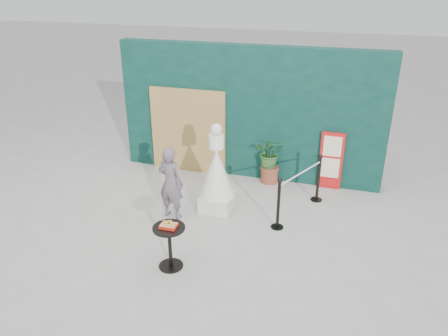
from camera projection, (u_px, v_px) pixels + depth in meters
ground at (204, 247)px, 7.65m from camera, size 60.00×60.00×0.00m
back_wall at (249, 113)px, 9.77m from camera, size 6.00×0.30×3.00m
bamboo_fence at (188, 131)px, 10.16m from camera, size 1.80×0.08×2.00m
woman at (171, 183)px, 8.31m from camera, size 0.58×0.43×1.46m
menu_board at (331, 161)px, 9.46m from camera, size 0.50×0.07×1.30m
statue at (217, 176)px, 8.55m from camera, size 0.71×0.71×1.82m
cafe_table at (170, 241)px, 6.95m from camera, size 0.52×0.52×0.75m
food_basket at (169, 225)px, 6.83m from camera, size 0.26×0.19×0.11m
planter at (270, 156)px, 9.75m from camera, size 0.64×0.55×1.08m
stanchion_barrier at (299, 191)px, 8.52m from camera, size 0.84×1.54×1.03m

